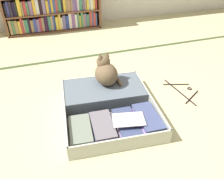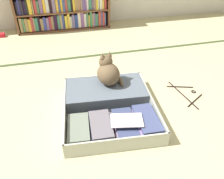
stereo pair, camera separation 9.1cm
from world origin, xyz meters
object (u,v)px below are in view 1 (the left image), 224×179
open_suitcase (108,104)px  clothes_hanger (183,91)px  black_cat (106,72)px  bookshelf (52,4)px

open_suitcase → clothes_hanger: 0.72m
open_suitcase → black_cat: black_cat is taller
bookshelf → clothes_hanger: (0.90, -1.98, -0.36)m
open_suitcase → black_cat: size_ratio=3.10×
open_suitcase → black_cat: (0.04, 0.20, 0.17)m
black_cat → open_suitcase: bearing=-102.4°
bookshelf → open_suitcase: bookshelf is taller
clothes_hanger → open_suitcase: bearing=-177.9°
black_cat → bookshelf: bearing=97.3°
bookshelf → clothes_hanger: bookshelf is taller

